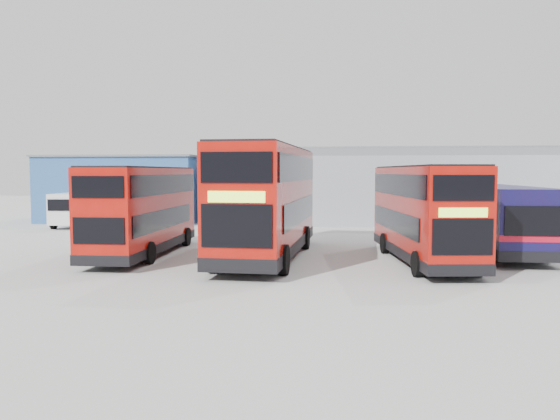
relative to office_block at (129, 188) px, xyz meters
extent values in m
plane|color=#A7A7A2|center=(14.00, -17.99, -2.58)|extent=(120.00, 120.00, 0.00)
cube|color=navy|center=(0.00, 0.01, -0.08)|extent=(12.00, 8.00, 5.00)
cube|color=#595D62|center=(0.00, 0.01, 2.47)|extent=(12.30, 8.30, 0.15)
cube|color=#4C97D8|center=(0.00, -4.09, 0.42)|extent=(3.96, 0.15, 1.40)
cube|color=#9499A2|center=(22.00, 2.01, -0.08)|extent=(30.00, 12.00, 5.00)
cube|color=#595D62|center=(22.00, -0.79, 2.67)|extent=(30.50, 6.33, 1.29)
cube|color=#595D62|center=(22.00, 4.80, 2.67)|extent=(30.50, 6.33, 1.29)
cube|color=#A91109|center=(7.66, -17.75, -0.40)|extent=(2.35, 9.65, 3.72)
cube|color=black|center=(7.66, -17.75, -2.07)|extent=(2.39, 9.69, 0.41)
cube|color=black|center=(8.83, -18.11, -0.84)|extent=(0.10, 8.17, 0.87)
cube|color=black|center=(6.50, -18.13, -0.84)|extent=(0.10, 8.17, 0.87)
cube|color=black|center=(8.83, -17.74, 0.73)|extent=(0.10, 9.09, 0.87)
cube|color=black|center=(6.49, -17.76, 0.73)|extent=(0.10, 9.09, 0.87)
cube|color=black|center=(7.63, -12.91, -0.93)|extent=(2.07, 0.06, 1.24)
cube|color=black|center=(7.63, -12.91, 0.73)|extent=(2.07, 0.06, 0.87)
cube|color=#AADD2E|center=(7.63, -12.90, -0.10)|extent=(1.65, 0.05, 0.32)
cube|color=black|center=(7.69, -22.59, -0.93)|extent=(2.02, 0.06, 1.01)
cube|color=black|center=(7.69, -22.59, 0.73)|extent=(2.02, 0.06, 0.83)
cube|color=black|center=(7.66, -17.75, 1.48)|extent=(2.21, 9.51, 0.09)
cylinder|color=black|center=(8.74, -14.39, -2.10)|extent=(0.30, 0.96, 0.95)
cylinder|color=black|center=(6.54, -14.41, -2.10)|extent=(0.30, 0.96, 0.95)
cylinder|color=black|center=(8.78, -20.18, -2.10)|extent=(0.30, 0.96, 0.95)
cylinder|color=black|center=(6.57, -20.19, -2.10)|extent=(0.30, 0.96, 0.95)
cube|color=#A91109|center=(13.52, -17.89, 0.08)|extent=(3.48, 11.88, 4.53)
cube|color=black|center=(13.52, -17.89, -1.96)|extent=(3.53, 11.93, 0.50)
cube|color=black|center=(12.13, -17.36, -0.46)|extent=(0.64, 9.94, 1.06)
cube|color=black|center=(14.96, -17.53, -0.46)|extent=(0.64, 9.94, 1.06)
cube|color=black|center=(12.10, -17.81, 1.45)|extent=(0.70, 11.05, 1.06)
cube|color=black|center=(14.94, -17.98, 1.45)|extent=(0.70, 11.05, 1.06)
cube|color=black|center=(13.18, -23.77, -0.57)|extent=(2.51, 0.20, 1.51)
cube|color=black|center=(13.18, -23.77, 1.45)|extent=(2.51, 0.20, 1.06)
cube|color=#AADD2E|center=(13.18, -23.79, 0.44)|extent=(2.01, 0.16, 0.39)
cube|color=black|center=(13.87, -12.01, -0.57)|extent=(2.46, 0.20, 1.23)
cube|color=black|center=(13.87, -12.01, 1.45)|extent=(2.46, 0.20, 1.01)
cube|color=black|center=(13.52, -17.89, 2.36)|extent=(3.30, 11.71, 0.11)
cylinder|color=black|center=(11.94, -21.89, -2.00)|extent=(0.43, 1.18, 1.16)
cylinder|color=black|center=(14.62, -22.05, -2.00)|extent=(0.43, 1.18, 1.16)
cylinder|color=black|center=(12.35, -14.86, -2.00)|extent=(0.43, 1.18, 1.16)
cylinder|color=black|center=(15.03, -15.01, -2.00)|extent=(0.43, 1.18, 1.16)
cube|color=#A91109|center=(20.28, -18.38, -0.38)|extent=(3.46, 9.92, 3.74)
cube|color=black|center=(20.28, -18.38, -2.07)|extent=(3.50, 9.96, 0.42)
cube|color=black|center=(19.07, -18.15, -0.82)|extent=(1.03, 8.17, 0.88)
cube|color=black|center=(21.40, -17.87, -0.82)|extent=(1.03, 8.17, 0.88)
cube|color=black|center=(19.11, -18.52, 0.75)|extent=(1.15, 9.09, 0.88)
cube|color=black|center=(21.44, -18.24, 0.75)|extent=(1.15, 9.09, 0.88)
cube|color=black|center=(20.86, -23.21, -0.92)|extent=(2.07, 0.30, 1.25)
cube|color=black|center=(20.86, -23.21, 0.75)|extent=(2.07, 0.30, 0.88)
cube|color=#AADD2E|center=(20.86, -23.22, -0.08)|extent=(1.66, 0.24, 0.32)
cube|color=black|center=(19.69, -13.54, -0.92)|extent=(2.02, 0.29, 1.02)
cube|color=black|center=(19.69, -13.54, 0.75)|extent=(2.02, 0.29, 0.83)
cube|color=black|center=(20.28, -18.38, 1.51)|extent=(3.31, 9.76, 0.09)
cylinder|color=black|center=(19.58, -21.86, -2.10)|extent=(0.41, 0.99, 0.96)
cylinder|color=black|center=(21.78, -21.59, -2.10)|extent=(0.41, 0.99, 0.96)
cylinder|color=black|center=(18.88, -16.08, -2.10)|extent=(0.41, 0.99, 0.96)
cylinder|color=black|center=(21.08, -15.81, -2.10)|extent=(0.41, 0.99, 0.96)
cube|color=#0D0D3B|center=(24.28, -14.41, -0.80)|extent=(2.70, 11.72, 2.82)
cube|color=black|center=(24.28, -14.41, -2.02)|extent=(2.74, 11.77, 0.43)
cube|color=#AB0D20|center=(24.28, -14.41, -1.30)|extent=(2.73, 11.76, 0.27)
cube|color=black|center=(25.63, -14.74, -0.34)|extent=(0.09, 9.80, 1.01)
cube|color=black|center=(22.92, -14.73, -0.34)|extent=(0.09, 9.80, 1.01)
cube|color=black|center=(24.29, -8.53, -0.61)|extent=(2.40, 0.06, 1.38)
cube|color=black|center=(24.26, -20.29, -0.61)|extent=(2.34, 0.06, 1.17)
cylinder|color=black|center=(25.57, -10.26, -2.03)|extent=(0.34, 1.11, 1.11)
cylinder|color=black|center=(23.01, -10.25, -2.03)|extent=(0.34, 1.11, 1.11)
cylinder|color=black|center=(25.54, -17.72, -2.03)|extent=(0.34, 1.11, 1.11)
cylinder|color=black|center=(22.99, -17.71, -2.03)|extent=(0.34, 1.11, 1.11)
cube|color=silver|center=(-1.52, -5.31, -1.22)|extent=(2.38, 5.52, 2.07)
cube|color=black|center=(-1.42, -8.06, -0.89)|extent=(1.96, 0.13, 0.76)
cube|color=black|center=(-2.56, -7.10, -0.89)|extent=(0.09, 0.98, 0.65)
cube|color=black|center=(-0.34, -7.01, -0.89)|extent=(0.09, 0.98, 0.65)
cylinder|color=black|center=(-2.49, -7.20, -2.19)|extent=(0.29, 0.79, 0.78)
cylinder|color=black|center=(-0.40, -7.12, -2.19)|extent=(0.29, 0.79, 0.78)
cylinder|color=black|center=(-2.63, -3.50, -2.19)|extent=(0.29, 0.79, 0.78)
cylinder|color=black|center=(-0.54, -3.42, -2.19)|extent=(0.29, 0.79, 0.78)
camera|label=1|loc=(16.61, -42.17, 1.29)|focal=35.00mm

